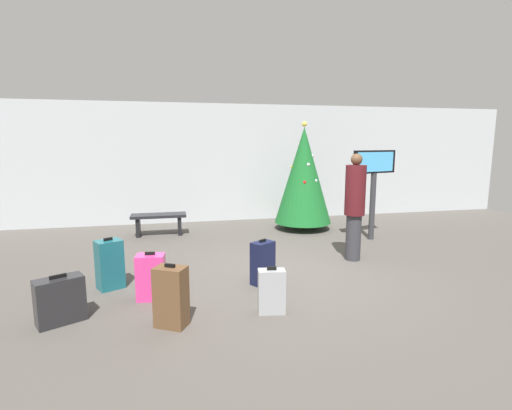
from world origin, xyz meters
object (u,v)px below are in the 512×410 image
object	(u,v)px
holiday_tree	(303,175)
waiting_bench	(159,220)
suitcase_1	(60,300)
suitcase_2	(272,291)
traveller_0	(355,205)
suitcase_5	(171,297)
suitcase_3	(263,263)
suitcase_0	(110,264)
suitcase_4	(151,277)
flight_info_kiosk	(374,176)

from	to	relation	value
holiday_tree	waiting_bench	world-z (taller)	holiday_tree
suitcase_1	suitcase_2	xyz separation A→B (m)	(2.45, -0.28, 0.00)
traveller_0	suitcase_5	distance (m)	3.71
waiting_bench	traveller_0	xyz separation A→B (m)	(3.42, -2.62, 0.65)
holiday_tree	suitcase_2	distance (m)	4.81
waiting_bench	suitcase_3	bearing A→B (deg)	-65.26
suitcase_5	suitcase_1	bearing A→B (deg)	163.83
waiting_bench	suitcase_5	bearing A→B (deg)	-86.68
traveller_0	suitcase_0	distance (m)	4.09
holiday_tree	suitcase_3	size ratio (longest dim) A/B	3.77
waiting_bench	suitcase_3	world-z (taller)	suitcase_3
suitcase_1	suitcase_4	distance (m)	1.10
holiday_tree	waiting_bench	distance (m)	3.50
suitcase_1	suitcase_4	world-z (taller)	suitcase_4
suitcase_2	suitcase_5	bearing A→B (deg)	-175.87
waiting_bench	suitcase_5	world-z (taller)	suitcase_5
holiday_tree	flight_info_kiosk	distance (m)	1.69
flight_info_kiosk	traveller_0	distance (m)	1.69
suitcase_1	suitcase_2	distance (m)	2.46
waiting_bench	suitcase_1	world-z (taller)	suitcase_1
waiting_bench	suitcase_5	distance (m)	4.47
flight_info_kiosk	waiting_bench	distance (m)	4.79
traveller_0	suitcase_2	distance (m)	2.73
flight_info_kiosk	suitcase_4	distance (m)	5.13
flight_info_kiosk	suitcase_5	size ratio (longest dim) A/B	2.59
holiday_tree	suitcase_1	distance (m)	6.01
suitcase_3	holiday_tree	bearing A→B (deg)	61.65
suitcase_1	suitcase_4	bearing A→B (deg)	25.55
suitcase_5	traveller_0	bearing A→B (deg)	30.33
traveller_0	suitcase_1	distance (m)	4.71
waiting_bench	traveller_0	distance (m)	4.35
traveller_0	suitcase_1	size ratio (longest dim) A/B	3.25
suitcase_0	flight_info_kiosk	bearing A→B (deg)	19.00
suitcase_3	suitcase_4	world-z (taller)	suitcase_3
flight_info_kiosk	traveller_0	bearing A→B (deg)	-130.20
suitcase_0	suitcase_3	distance (m)	2.19
suitcase_2	suitcase_5	xyz separation A→B (m)	(-1.19, -0.09, 0.07)
flight_info_kiosk	suitcase_1	world-z (taller)	flight_info_kiosk
waiting_bench	suitcase_2	bearing A→B (deg)	-71.64
suitcase_2	suitcase_3	world-z (taller)	suitcase_3
holiday_tree	suitcase_4	distance (m)	4.98
suitcase_0	suitcase_2	distance (m)	2.41
holiday_tree	suitcase_5	world-z (taller)	holiday_tree
suitcase_2	suitcase_4	world-z (taller)	suitcase_4
holiday_tree	suitcase_4	xyz separation A→B (m)	(-3.37, -3.54, -0.99)
suitcase_4	suitcase_5	world-z (taller)	suitcase_5
holiday_tree	flight_info_kiosk	bearing A→B (deg)	-48.85
flight_info_kiosk	suitcase_4	bearing A→B (deg)	-153.16
holiday_tree	suitcase_0	xyz separation A→B (m)	(-3.96, -3.02, -0.94)
traveller_0	suitcase_4	bearing A→B (deg)	-163.54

